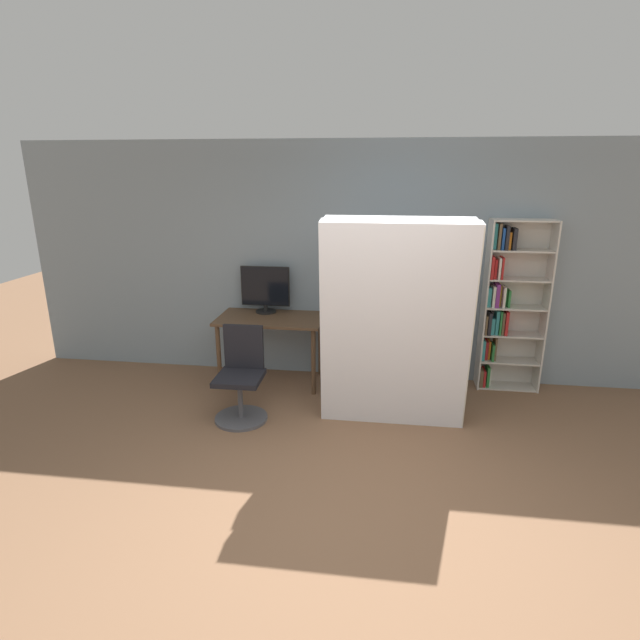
{
  "coord_description": "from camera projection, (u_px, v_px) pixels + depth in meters",
  "views": [
    {
      "loc": [
        0.27,
        -2.84,
        2.39
      ],
      "look_at": [
        -0.32,
        1.52,
        1.05
      ],
      "focal_mm": 28.0,
      "sensor_mm": 36.0,
      "label": 1
    }
  ],
  "objects": [
    {
      "name": "desk",
      "position": [
        271.0,
        326.0,
        5.66
      ],
      "size": [
        1.18,
        0.68,
        0.78
      ],
      "color": "brown",
      "rests_on": "ground"
    },
    {
      "name": "office_chair",
      "position": [
        241.0,
        383.0,
        4.9
      ],
      "size": [
        0.52,
        0.52,
        0.92
      ],
      "color": "#4C4C51",
      "rests_on": "ground"
    },
    {
      "name": "wall_back",
      "position": [
        363.0,
        264.0,
        5.68
      ],
      "size": [
        8.0,
        0.06,
        2.7
      ],
      "color": "gray",
      "rests_on": "ground"
    },
    {
      "name": "bookshelf",
      "position": [
        507.0,
        305.0,
        5.46
      ],
      "size": [
        0.66,
        0.28,
        1.89
      ],
      "color": "beige",
      "rests_on": "ground"
    },
    {
      "name": "ground_plane",
      "position": [
        336.0,
        532.0,
        3.43
      ],
      "size": [
        16.0,
        16.0,
        0.0
      ],
      "primitive_type": "plane",
      "color": "brown"
    },
    {
      "name": "mattress_far",
      "position": [
        395.0,
        319.0,
        4.84
      ],
      "size": [
        1.37,
        0.32,
        1.97
      ],
      "color": "silver",
      "rests_on": "ground"
    },
    {
      "name": "mattress_near",
      "position": [
        396.0,
        328.0,
        4.59
      ],
      "size": [
        1.37,
        0.4,
        1.98
      ],
      "color": "silver",
      "rests_on": "ground"
    },
    {
      "name": "monitor",
      "position": [
        265.0,
        289.0,
        5.75
      ],
      "size": [
        0.57,
        0.24,
        0.54
      ],
      "color": "black",
      "rests_on": "desk"
    }
  ]
}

